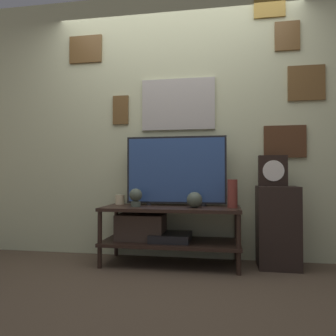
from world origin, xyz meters
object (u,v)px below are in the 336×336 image
decorative_bust (136,197)px  vase_tall_ceramic (232,194)px  mantel_clock (273,171)px  television (176,170)px  candle_jar (120,200)px  vase_round_glass (195,200)px

decorative_bust → vase_tall_ceramic: bearing=3.0°
vase_tall_ceramic → mantel_clock: 0.43m
television → mantel_clock: bearing=-1.5°
candle_jar → decorative_bust: decorative_bust is taller
vase_round_glass → vase_tall_ceramic: (0.34, 0.04, 0.06)m
decorative_bust → vase_round_glass: bearing=0.5°
vase_round_glass → mantel_clock: mantel_clock is taller
vase_tall_ceramic → decorative_bust: 0.88m
vase_round_glass → vase_tall_ceramic: bearing=6.9°
decorative_bust → mantel_clock: size_ratio=0.61×
decorative_bust → mantel_clock: 1.27m
mantel_clock → candle_jar: bearing=177.4°
vase_round_glass → television: bearing=139.4°
television → decorative_bust: bearing=-154.0°
decorative_bust → mantel_clock: mantel_clock is taller
television → candle_jar: (-0.57, 0.04, -0.29)m
mantel_clock → vase_tall_ceramic: bearing=-164.3°
television → vase_round_glass: size_ratio=6.81×
candle_jar → mantel_clock: size_ratio=0.34×
television → vase_tall_ceramic: television is taller
television → decorative_bust: 0.46m
television → mantel_clock: 0.89m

